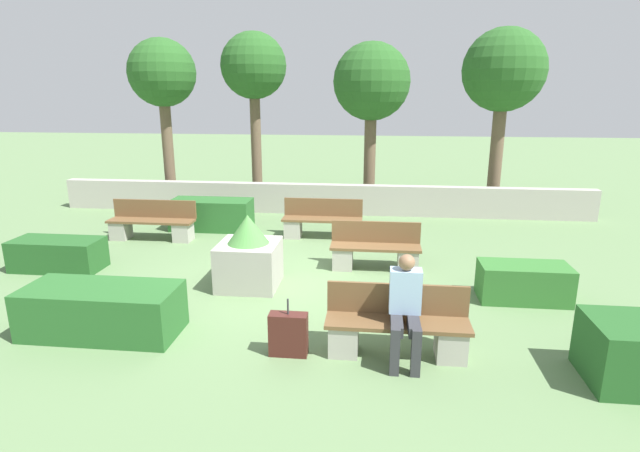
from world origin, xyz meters
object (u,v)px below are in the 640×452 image
at_px(person_seated_man, 405,305).
at_px(tree_center_right, 372,84).
at_px(tree_leftmost, 162,76).
at_px(tree_rightmost, 504,73).
at_px(bench_right_side, 322,223).
at_px(planter_corner_left, 249,256).
at_px(bench_left_side, 375,252).
at_px(bench_front, 397,330).
at_px(tree_center_left, 254,69).
at_px(suitcase, 288,334).
at_px(bench_back, 152,225).

distance_m(person_seated_man, tree_center_right, 9.02).
relative_size(tree_leftmost, tree_rightmost, 0.96).
relative_size(bench_right_side, person_seated_man, 1.35).
bearing_deg(planter_corner_left, bench_right_side, 73.13).
bearing_deg(bench_right_side, tree_rightmost, 47.29).
distance_m(bench_left_side, tree_leftmost, 8.44).
xyz_separation_m(bench_front, planter_corner_left, (-2.38, 2.01, 0.20)).
relative_size(bench_front, tree_rightmost, 0.37).
bearing_deg(person_seated_man, tree_leftmost, 127.56).
bearing_deg(tree_leftmost, tree_center_left, 9.26).
distance_m(bench_left_side, tree_center_left, 7.30).
bearing_deg(tree_center_left, bench_left_side, -57.24).
relative_size(bench_left_side, bench_right_side, 0.93).
distance_m(bench_front, bench_right_side, 5.22).
height_order(suitcase, tree_center_right, tree_center_right).
distance_m(suitcase, tree_rightmost, 10.16).
bearing_deg(planter_corner_left, tree_leftmost, 122.50).
bearing_deg(bench_back, tree_center_left, 65.18).
distance_m(bench_back, suitcase, 6.03).
xyz_separation_m(tree_leftmost, tree_rightmost, (9.19, 0.32, 0.06)).
xyz_separation_m(bench_right_side, tree_center_left, (-2.29, 3.48, 3.45)).
relative_size(planter_corner_left, tree_center_left, 0.26).
height_order(bench_front, suitcase, bench_front).
bearing_deg(bench_back, bench_left_side, -20.97).
bearing_deg(bench_front, person_seated_man, -60.49).
bearing_deg(tree_center_left, tree_center_right, -0.51).
height_order(bench_right_side, suitcase, bench_right_side).
bearing_deg(bench_front, suitcase, -172.51).
height_order(bench_back, tree_leftmost, tree_leftmost).
relative_size(bench_front, suitcase, 2.37).
bearing_deg(tree_center_left, planter_corner_left, -77.93).
height_order(bench_left_side, bench_right_side, same).
bearing_deg(bench_right_side, tree_leftmost, 156.90).
distance_m(tree_leftmost, tree_center_right, 5.77).
bearing_deg(tree_center_left, tree_rightmost, -0.70).
relative_size(bench_front, tree_leftmost, 0.38).
height_order(bench_right_side, tree_center_right, tree_center_right).
bearing_deg(bench_right_side, bench_front, -63.99).
distance_m(bench_right_side, tree_leftmost, 6.55).
bearing_deg(tree_leftmost, bench_right_side, -32.78).
bearing_deg(bench_right_side, suitcase, -78.82).
height_order(bench_left_side, planter_corner_left, planter_corner_left).
bearing_deg(suitcase, planter_corner_left, 115.52).
height_order(tree_leftmost, tree_center_left, tree_center_left).
xyz_separation_m(person_seated_man, tree_center_left, (-3.84, 8.63, 3.05)).
bearing_deg(planter_corner_left, bench_back, 139.02).
height_order(bench_back, person_seated_man, person_seated_man).
height_order(bench_right_side, planter_corner_left, planter_corner_left).
distance_m(bench_back, planter_corner_left, 3.73).
height_order(bench_right_side, tree_center_left, tree_center_left).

